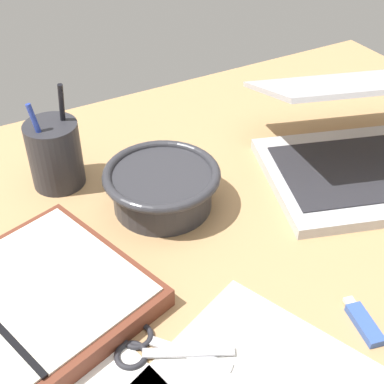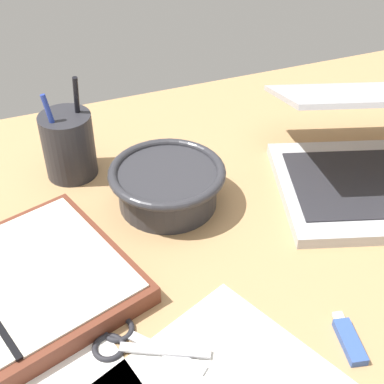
{
  "view_description": "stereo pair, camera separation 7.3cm",
  "coord_description": "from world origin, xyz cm",
  "px_view_note": "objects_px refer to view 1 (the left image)",
  "views": [
    {
      "loc": [
        -26.63,
        -43.13,
        53.71
      ],
      "look_at": [
        1.1,
        7.18,
        9.0
      ],
      "focal_mm": 50.0,
      "sensor_mm": 36.0,
      "label": 1
    },
    {
      "loc": [
        -20.05,
        -46.23,
        53.71
      ],
      "look_at": [
        1.1,
        7.18,
        9.0
      ],
      "focal_mm": 50.0,
      "sensor_mm": 36.0,
      "label": 2
    }
  ],
  "objects_px": {
    "bowl": "(159,187)",
    "pen_cup": "(55,154)",
    "laptop": "(362,142)",
    "scissors": "(148,347)"
  },
  "relations": [
    {
      "from": "bowl",
      "to": "scissors",
      "type": "distance_m",
      "value": 0.26
    },
    {
      "from": "bowl",
      "to": "pen_cup",
      "type": "xyz_separation_m",
      "value": [
        -0.11,
        0.13,
        0.02
      ]
    },
    {
      "from": "laptop",
      "to": "scissors",
      "type": "distance_m",
      "value": 0.48
    },
    {
      "from": "pen_cup",
      "to": "scissors",
      "type": "height_order",
      "value": "pen_cup"
    },
    {
      "from": "scissors",
      "to": "bowl",
      "type": "bearing_deg",
      "value": 99.62
    },
    {
      "from": "bowl",
      "to": "pen_cup",
      "type": "relative_size",
      "value": 1.04
    },
    {
      "from": "bowl",
      "to": "pen_cup",
      "type": "distance_m",
      "value": 0.18
    },
    {
      "from": "pen_cup",
      "to": "scissors",
      "type": "relative_size",
      "value": 1.34
    },
    {
      "from": "laptop",
      "to": "scissors",
      "type": "relative_size",
      "value": 3.13
    },
    {
      "from": "bowl",
      "to": "scissors",
      "type": "height_order",
      "value": "bowl"
    }
  ]
}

